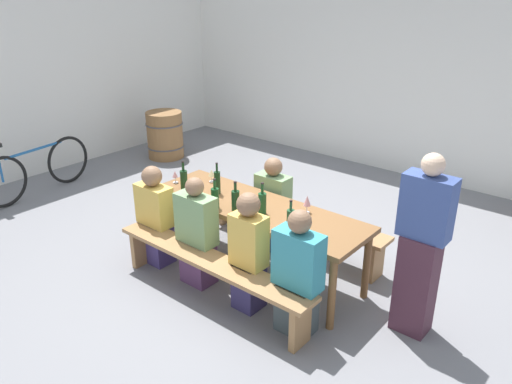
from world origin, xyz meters
The scene contains 24 objects.
ground_plane centered at (0.00, 0.00, 0.00)m, with size 24.00×24.00×0.00m, color slate.
back_wall centered at (0.00, 3.79, 1.60)m, with size 14.00×0.20×3.20m, color silver.
side_wall centered at (-4.54, 0.00, 1.60)m, with size 0.20×7.97×3.20m, color silver.
tasting_table centered at (0.00, 0.00, 0.67)m, with size 2.35×0.73×0.75m.
bench_near centered at (0.00, -0.67, 0.36)m, with size 2.25×0.30×0.45m.
bench_far centered at (0.00, 0.67, 0.36)m, with size 2.25×0.30×0.45m.
wine_bottle_0 centered at (0.59, -0.24, 0.87)m, with size 0.07×0.07×0.31m.
wine_bottle_1 centered at (-0.08, -0.21, 0.86)m, with size 0.08×0.08×0.30m.
wine_bottle_2 centered at (0.16, -0.09, 0.86)m, with size 0.08×0.08×0.32m.
wine_bottle_3 centered at (-0.88, -0.15, 0.86)m, with size 0.08×0.08×0.31m.
wine_bottle_4 centered at (-0.51, -0.01, 0.88)m, with size 0.07×0.07×0.34m.
wine_bottle_5 centered at (-0.28, -0.29, 0.86)m, with size 0.08×0.08×0.31m.
wine_glass_0 centered at (0.48, 0.19, 0.87)m, with size 0.07×0.07×0.18m.
wine_glass_1 centered at (-0.74, -0.11, 0.87)m, with size 0.07×0.07×0.17m.
wine_glass_2 centered at (-0.79, 0.18, 0.85)m, with size 0.07×0.07×0.15m.
wine_glass_3 centered at (-1.08, -0.09, 0.84)m, with size 0.06×0.06×0.14m.
seated_guest_near_0 centered at (-0.94, -0.52, 0.52)m, with size 0.41×0.24×1.09m.
seated_guest_near_1 centered at (-0.32, -0.52, 0.52)m, with size 0.42×0.24×1.13m.
seated_guest_near_2 centered at (0.34, -0.52, 0.56)m, with size 0.32×0.24×1.15m.
seated_guest_near_3 centered at (0.88, -0.52, 0.54)m, with size 0.42×0.24×1.15m.
seated_guest_far_0 centered at (-0.19, 0.52, 0.51)m, with size 0.38×0.24×1.08m.
standing_host centered at (1.64, 0.14, 0.78)m, with size 0.40×0.24×1.62m.
wine_barrel centered at (-3.54, 1.85, 0.39)m, with size 0.64×0.64×0.78m.
parked_bicycle_0 centered at (-3.68, -0.38, 0.37)m, with size 0.32×1.74×0.90m.
Camera 1 is at (2.91, -3.49, 2.82)m, focal length 35.33 mm.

